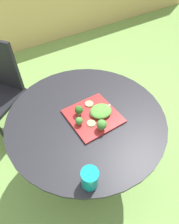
# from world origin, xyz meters

# --- Properties ---
(ground_plane) EXTENTS (12.00, 12.00, 0.00)m
(ground_plane) POSITION_xyz_m (0.00, 0.00, 0.00)
(ground_plane) COLOR #70994C
(patio_table) EXTENTS (0.98, 0.98, 0.71)m
(patio_table) POSITION_xyz_m (0.00, 0.00, 0.48)
(patio_table) COLOR black
(patio_table) RESTS_ON ground_plane
(salad_plate) EXTENTS (0.29, 0.29, 0.01)m
(salad_plate) POSITION_xyz_m (0.03, -0.03, 0.72)
(salad_plate) COLOR maroon
(salad_plate) RESTS_ON patio_table
(drinking_glass) EXTENTS (0.08, 0.08, 0.11)m
(drinking_glass) POSITION_xyz_m (-0.21, -0.36, 0.76)
(drinking_glass) COLOR #0F8C93
(drinking_glass) RESTS_ON patio_table
(fork) EXTENTS (0.15, 0.03, 0.00)m
(fork) POSITION_xyz_m (0.08, -0.02, 0.73)
(fork) COLOR silver
(fork) RESTS_ON salad_plate
(lettuce_mound) EXTENTS (0.14, 0.12, 0.04)m
(lettuce_mound) POSITION_xyz_m (0.08, -0.04, 0.74)
(lettuce_mound) COLOR #519338
(lettuce_mound) RESTS_ON salad_plate
(broccoli_floret_0) EXTENTS (0.06, 0.06, 0.07)m
(broccoli_floret_0) POSITION_xyz_m (0.01, -0.14, 0.77)
(broccoli_floret_0) COLOR #99B770
(broccoli_floret_0) RESTS_ON salad_plate
(broccoli_floret_1) EXTENTS (0.04, 0.04, 0.05)m
(broccoli_floret_1) POSITION_xyz_m (-0.07, -0.04, 0.75)
(broccoli_floret_1) COLOR #99B770
(broccoli_floret_1) RESTS_ON salad_plate
(broccoli_floret_2) EXTENTS (0.05, 0.05, 0.07)m
(broccoli_floret_2) POSITION_xyz_m (-0.04, 0.02, 0.76)
(broccoli_floret_2) COLOR #99B770
(broccoli_floret_2) RESTS_ON salad_plate
(cucumber_slice_0) EXTENTS (0.05, 0.05, 0.01)m
(cucumber_slice_0) POSITION_xyz_m (-0.01, -0.08, 0.73)
(cucumber_slice_0) COLOR #8EB766
(cucumber_slice_0) RESTS_ON salad_plate
(cucumber_slice_1) EXTENTS (0.05, 0.05, 0.01)m
(cucumber_slice_1) POSITION_xyz_m (0.06, 0.06, 0.73)
(cucumber_slice_1) COLOR #8EB766
(cucumber_slice_1) RESTS_ON salad_plate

